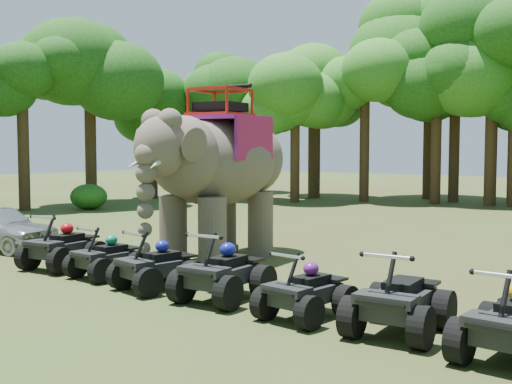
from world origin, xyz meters
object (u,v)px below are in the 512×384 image
(elephant, at_px, (218,172))
(atv_5, at_px, (400,291))
(atv_3, at_px, (223,265))
(atv_2, at_px, (156,259))
(atv_4, at_px, (306,284))
(atv_0, at_px, (62,241))
(atv_1, at_px, (107,252))

(elephant, height_order, atv_5, elephant)
(atv_3, height_order, atv_5, atv_5)
(elephant, distance_m, atv_5, 7.72)
(atv_2, xyz_separation_m, atv_3, (1.73, 0.11, 0.06))
(atv_5, bearing_deg, atv_3, 174.84)
(atv_4, bearing_deg, atv_0, -177.08)
(atv_4, xyz_separation_m, atv_5, (1.67, 0.15, 0.09))
(atv_5, bearing_deg, atv_4, 179.60)
(elephant, xyz_separation_m, atv_5, (6.74, -3.39, -1.62))
(atv_0, bearing_deg, atv_2, -11.14)
(atv_0, xyz_separation_m, atv_4, (7.26, -0.24, -0.08))
(atv_0, height_order, atv_3, atv_3)
(elephant, height_order, atv_4, elephant)
(elephant, bearing_deg, atv_3, -54.62)
(atv_1, bearing_deg, atv_2, -3.57)
(atv_3, bearing_deg, atv_1, 174.32)
(atv_0, xyz_separation_m, atv_2, (3.53, -0.22, -0.05))
(elephant, height_order, atv_3, elephant)
(atv_0, relative_size, atv_4, 1.13)
(atv_2, height_order, atv_3, atv_3)
(elephant, distance_m, atv_3, 4.87)
(elephant, bearing_deg, atv_0, -130.16)
(atv_1, bearing_deg, atv_3, 0.85)
(atv_1, height_order, atv_3, atv_3)
(elephant, relative_size, atv_4, 3.39)
(elephant, xyz_separation_m, atv_3, (3.08, -3.41, -1.62))
(atv_0, height_order, atv_1, atv_0)
(atv_3, relative_size, atv_4, 1.14)
(atv_0, height_order, atv_4, atv_0)
(elephant, relative_size, atv_5, 2.96)
(atv_3, bearing_deg, atv_5, -4.20)
(atv_1, xyz_separation_m, atv_2, (1.82, -0.18, 0.04))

